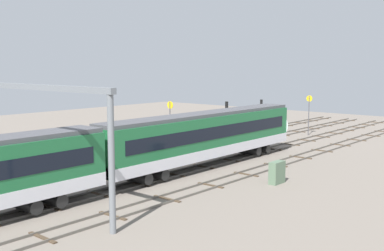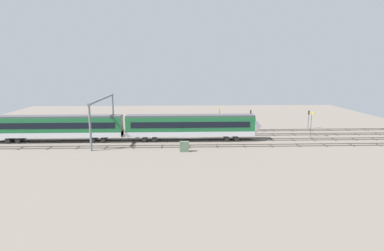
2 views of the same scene
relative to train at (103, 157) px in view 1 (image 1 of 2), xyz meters
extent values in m
plane|color=slate|center=(11.45, 2.29, -2.66)|extent=(108.00, 108.00, 0.00)
cube|color=#59544C|center=(11.45, -5.30, -2.58)|extent=(92.00, 0.07, 0.16)
cube|color=#59544C|center=(11.45, -3.87, -2.58)|extent=(92.00, 0.07, 0.16)
cube|color=#473828|center=(-7.92, -4.59, -2.62)|extent=(0.24, 2.40, 0.08)
cube|color=#473828|center=(-3.07, -4.59, -2.62)|extent=(0.24, 2.40, 0.08)
cube|color=#473828|center=(1.77, -4.59, -2.62)|extent=(0.24, 2.40, 0.08)
cube|color=#473828|center=(6.61, -4.59, -2.62)|extent=(0.24, 2.40, 0.08)
cube|color=#473828|center=(11.45, -4.59, -2.62)|extent=(0.24, 2.40, 0.08)
cube|color=#473828|center=(16.29, -4.59, -2.62)|extent=(0.24, 2.40, 0.08)
cube|color=#473828|center=(21.14, -4.59, -2.62)|extent=(0.24, 2.40, 0.08)
cube|color=#473828|center=(25.98, -4.59, -2.62)|extent=(0.24, 2.40, 0.08)
cube|color=#473828|center=(30.82, -4.59, -2.62)|extent=(0.24, 2.40, 0.08)
cube|color=#473828|center=(35.66, -4.59, -2.62)|extent=(0.24, 2.40, 0.08)
cube|color=#473828|center=(40.50, -4.59, -2.62)|extent=(0.24, 2.40, 0.08)
cube|color=#473828|center=(45.34, -4.59, -2.62)|extent=(0.24, 2.40, 0.08)
cube|color=#59544C|center=(11.45, -0.72, -2.58)|extent=(92.00, 0.07, 0.16)
cube|color=#59544C|center=(11.45, 0.72, -2.58)|extent=(92.00, 0.07, 0.16)
cube|color=#473828|center=(-4.55, 0.00, -2.62)|extent=(0.24, 2.40, 0.08)
cube|color=#473828|center=(-0.55, 0.00, -2.62)|extent=(0.24, 2.40, 0.08)
cube|color=#473828|center=(3.45, 0.00, -2.62)|extent=(0.24, 2.40, 0.08)
cube|color=#473828|center=(7.45, 0.00, -2.62)|extent=(0.24, 2.40, 0.08)
cube|color=#473828|center=(11.45, 0.00, -2.62)|extent=(0.24, 2.40, 0.08)
cube|color=#473828|center=(15.45, 0.00, -2.62)|extent=(0.24, 2.40, 0.08)
cube|color=#473828|center=(19.45, 0.00, -2.62)|extent=(0.24, 2.40, 0.08)
cube|color=#473828|center=(23.45, 0.00, -2.62)|extent=(0.24, 2.40, 0.08)
cube|color=#473828|center=(27.45, 0.00, -2.62)|extent=(0.24, 2.40, 0.08)
cube|color=#473828|center=(31.45, 0.00, -2.62)|extent=(0.24, 2.40, 0.08)
cube|color=#473828|center=(35.45, 0.00, -2.62)|extent=(0.24, 2.40, 0.08)
cube|color=#473828|center=(39.45, 0.00, -2.62)|extent=(0.24, 2.40, 0.08)
cube|color=#473828|center=(43.45, 0.00, -2.62)|extent=(0.24, 2.40, 0.08)
cube|color=#473828|center=(47.45, 0.00, -2.62)|extent=(0.24, 2.40, 0.08)
cube|color=#473828|center=(51.45, 0.00, -2.62)|extent=(0.24, 2.40, 0.08)
cube|color=#473828|center=(55.45, 0.00, -2.62)|extent=(0.24, 2.40, 0.08)
cube|color=#59544C|center=(11.45, 3.87, -2.58)|extent=(92.00, 0.07, 0.16)
cube|color=#59544C|center=(11.45, 5.30, -2.58)|extent=(92.00, 0.07, 0.16)
cube|color=#473828|center=(-1.69, 4.59, -2.62)|extent=(0.24, 2.40, 0.08)
cube|color=#473828|center=(2.69, 4.59, -2.62)|extent=(0.24, 2.40, 0.08)
cube|color=#473828|center=(7.07, 4.59, -2.62)|extent=(0.24, 2.40, 0.08)
cube|color=#473828|center=(11.45, 4.59, -2.62)|extent=(0.24, 2.40, 0.08)
cube|color=#473828|center=(15.83, 4.59, -2.62)|extent=(0.24, 2.40, 0.08)
cube|color=#473828|center=(20.21, 4.59, -2.62)|extent=(0.24, 2.40, 0.08)
cube|color=#473828|center=(24.59, 4.59, -2.62)|extent=(0.24, 2.40, 0.08)
cube|color=#473828|center=(28.97, 4.59, -2.62)|extent=(0.24, 2.40, 0.08)
cube|color=#473828|center=(33.36, 4.59, -2.62)|extent=(0.24, 2.40, 0.08)
cube|color=#473828|center=(37.74, 4.59, -2.62)|extent=(0.24, 2.40, 0.08)
cube|color=#473828|center=(42.12, 4.59, -2.62)|extent=(0.24, 2.40, 0.08)
cube|color=#473828|center=(46.50, 4.59, -2.62)|extent=(0.24, 2.40, 0.08)
cube|color=#473828|center=(50.88, 4.59, -2.62)|extent=(0.24, 2.40, 0.08)
cube|color=#473828|center=(55.26, 4.59, -2.62)|extent=(0.24, 2.40, 0.08)
cube|color=#59544C|center=(11.45, 8.46, -2.58)|extent=(92.00, 0.07, 0.16)
cube|color=#59544C|center=(11.45, 9.89, -2.58)|extent=(92.00, 0.07, 0.16)
cube|color=#473828|center=(1.00, 9.17, -2.62)|extent=(0.24, 2.40, 0.08)
cube|color=#473828|center=(5.18, 9.17, -2.62)|extent=(0.24, 2.40, 0.08)
cube|color=#473828|center=(9.36, 9.17, -2.62)|extent=(0.24, 2.40, 0.08)
cube|color=#473828|center=(13.54, 9.17, -2.62)|extent=(0.24, 2.40, 0.08)
cube|color=#473828|center=(17.72, 9.17, -2.62)|extent=(0.24, 2.40, 0.08)
cube|color=#473828|center=(21.91, 9.17, -2.62)|extent=(0.24, 2.40, 0.08)
cube|color=#473828|center=(26.09, 9.17, -2.62)|extent=(0.24, 2.40, 0.08)
cube|color=#473828|center=(30.27, 9.17, -2.62)|extent=(0.24, 2.40, 0.08)
cube|color=#473828|center=(34.45, 9.17, -2.62)|extent=(0.24, 2.40, 0.08)
cube|color=#473828|center=(38.63, 9.17, -2.62)|extent=(0.24, 2.40, 0.08)
cube|color=#473828|center=(42.81, 9.17, -2.62)|extent=(0.24, 2.40, 0.08)
cube|color=#473828|center=(47.00, 9.17, -2.62)|extent=(0.24, 2.40, 0.08)
cube|color=#473828|center=(51.18, 9.17, -2.62)|extent=(0.24, 2.40, 0.08)
cube|color=#473828|center=(55.36, 9.17, -2.62)|extent=(0.24, 2.40, 0.08)
cube|color=#1E6638|center=(11.80, 0.00, 0.20)|extent=(24.00, 2.90, 3.60)
cube|color=silver|center=(11.80, 0.00, -1.15)|extent=(24.00, 2.94, 0.90)
cube|color=#4C4C51|center=(11.80, 0.00, 2.15)|extent=(24.00, 2.50, 0.30)
cube|color=black|center=(11.80, -1.46, 0.63)|extent=(22.00, 0.04, 1.10)
cube|color=black|center=(11.80, 1.46, 0.63)|extent=(22.00, 0.04, 1.10)
cylinder|color=black|center=(3.22, 0.00, -2.05)|extent=(0.90, 2.70, 0.90)
cylinder|color=black|center=(5.02, 0.00, -2.05)|extent=(0.90, 2.70, 0.90)
cylinder|color=black|center=(18.58, 0.00, -2.05)|extent=(0.90, 2.70, 0.90)
cylinder|color=black|center=(20.38, 0.00, -2.05)|extent=(0.90, 2.70, 0.90)
cylinder|color=black|center=(-6.22, 0.00, -2.05)|extent=(0.90, 2.70, 0.90)
cylinder|color=black|center=(-4.42, 0.00, -2.05)|extent=(0.90, 2.70, 0.90)
cone|color=silver|center=(24.60, 0.00, 0.02)|extent=(1.60, 3.24, 3.24)
cylinder|color=slate|center=(-4.99, -6.88, 1.16)|extent=(0.36, 0.36, 7.63)
cube|color=slate|center=(-4.99, 2.44, 5.15)|extent=(0.40, 19.25, 0.35)
cylinder|color=#4C4C51|center=(35.69, 1.91, -0.06)|extent=(0.12, 0.12, 5.20)
cylinder|color=yellow|center=(35.73, 1.91, 2.18)|extent=(0.05, 0.81, 0.81)
cube|color=black|center=(35.76, 1.91, 2.18)|extent=(0.02, 0.36, 0.12)
cylinder|color=#4C4C51|center=(18.69, 10.93, -0.17)|extent=(0.12, 0.12, 4.98)
cylinder|color=yellow|center=(18.73, 10.93, 1.93)|extent=(0.05, 0.88, 0.88)
cube|color=black|center=(18.76, 10.93, 1.93)|extent=(0.02, 0.39, 0.12)
cylinder|color=#4C4C51|center=(24.83, 7.29, -0.70)|extent=(0.14, 0.14, 3.92)
cube|color=black|center=(24.83, 7.29, 1.71)|extent=(0.20, 0.32, 0.90)
sphere|color=yellow|center=(24.94, 7.29, 1.91)|extent=(0.20, 0.20, 0.20)
sphere|color=#262626|center=(24.94, 7.29, 1.51)|extent=(0.20, 0.20, 0.20)
cylinder|color=#4C4C51|center=(39.00, 11.27, -1.06)|extent=(0.14, 0.14, 3.19)
cube|color=black|center=(39.00, 11.27, 0.98)|extent=(0.20, 0.32, 0.90)
sphere|color=yellow|center=(39.11, 11.27, 1.18)|extent=(0.20, 0.20, 0.20)
sphere|color=#262626|center=(39.11, 11.27, 0.78)|extent=(0.20, 0.20, 0.20)
cube|color=#597259|center=(10.51, -8.08, -1.79)|extent=(1.50, 0.65, 1.74)
cube|color=#333333|center=(11.27, -8.08, -1.52)|extent=(0.02, 0.46, 0.24)
camera|label=1|loc=(-21.19, -26.35, 6.50)|focal=44.23mm
camera|label=2|loc=(9.71, -59.44, 11.13)|focal=30.04mm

